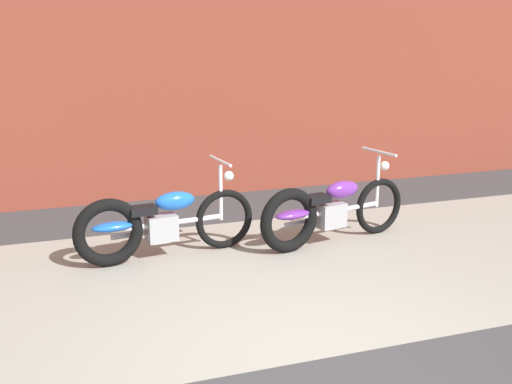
# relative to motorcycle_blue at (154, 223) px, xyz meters

# --- Properties ---
(ground_plane) EXTENTS (80.00, 80.00, 0.00)m
(ground_plane) POSITION_rel_motorcycle_blue_xyz_m (0.79, -2.52, -0.40)
(ground_plane) COLOR #38383A
(sidewalk_slab) EXTENTS (36.00, 3.50, 0.01)m
(sidewalk_slab) POSITION_rel_motorcycle_blue_xyz_m (0.79, -0.77, -0.40)
(sidewalk_slab) COLOR gray
(sidewalk_slab) RESTS_ON ground
(brick_building_wall) EXTENTS (36.00, 0.50, 5.35)m
(brick_building_wall) POSITION_rel_motorcycle_blue_xyz_m (0.79, 2.68, 2.28)
(brick_building_wall) COLOR brown
(brick_building_wall) RESTS_ON ground
(motorcycle_blue) EXTENTS (2.00, 0.58, 1.03)m
(motorcycle_blue) POSITION_rel_motorcycle_blue_xyz_m (0.00, 0.00, 0.00)
(motorcycle_blue) COLOR black
(motorcycle_blue) RESTS_ON ground
(motorcycle_purple) EXTENTS (1.98, 0.69, 1.03)m
(motorcycle_purple) POSITION_rel_motorcycle_blue_xyz_m (1.92, -0.16, 0.00)
(motorcycle_purple) COLOR black
(motorcycle_purple) RESTS_ON ground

